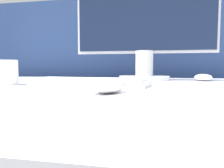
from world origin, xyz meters
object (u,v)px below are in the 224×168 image
object	(u,v)px
computer_mouse_far	(203,77)
mug	(7,72)
keyboard	(88,82)
monitor	(145,23)
computer_mouse_near	(109,86)

from	to	relation	value
computer_mouse_far	mug	distance (m)	0.79
keyboard	mug	size ratio (longest dim) A/B	4.94
keyboard	computer_mouse_far	bearing A→B (deg)	46.39
monitor	computer_mouse_far	xyz separation A→B (m)	(0.26, 0.00, -0.25)
keyboard	mug	bearing A→B (deg)	-163.77
monitor	mug	xyz separation A→B (m)	(-0.44, -0.36, -0.22)
computer_mouse_near	computer_mouse_far	bearing A→B (deg)	78.64
computer_mouse_near	monitor	size ratio (longest dim) A/B	0.20
computer_mouse_near	keyboard	bearing A→B (deg)	139.09
computer_mouse_far	mug	bearing A→B (deg)	-166.91
computer_mouse_far	monitor	bearing A→B (deg)	166.18
computer_mouse_near	mug	xyz separation A→B (m)	(-0.39, 0.17, 0.03)
computer_mouse_near	computer_mouse_far	size ratio (longest dim) A/B	1.10
computer_mouse_far	mug	size ratio (longest dim) A/B	1.35
computer_mouse_far	keyboard	bearing A→B (deg)	-156.70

